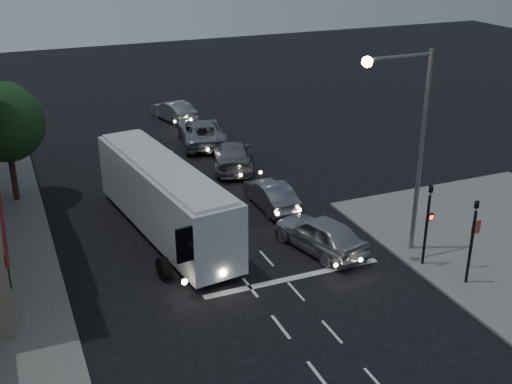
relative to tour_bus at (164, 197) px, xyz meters
name	(u,v)px	position (x,y,z in m)	size (l,w,h in m)	color
ground	(270,313)	(1.85, -8.11, -1.93)	(120.00, 120.00, 0.00)	black
road_markings	(266,267)	(3.14, -4.81, -1.92)	(8.00, 30.55, 0.01)	silver
tour_bus	(164,197)	(0.00, 0.00, 0.00)	(3.98, 11.88, 3.57)	silver
car_suv	(320,234)	(6.01, -4.31, -1.10)	(1.95, 4.85, 1.65)	#B5B5B9
car_sedan_a	(271,195)	(5.87, 0.89, -1.22)	(1.50, 4.31, 1.42)	slate
car_sedan_b	(232,155)	(6.09, 7.12, -1.13)	(2.24, 5.50, 1.60)	gray
car_sedan_c	(202,132)	(5.78, 12.14, -1.10)	(2.76, 6.00, 1.67)	gray
car_extra	(174,111)	(5.55, 18.20, -1.19)	(1.58, 4.52, 1.49)	#999999
traffic_signal_main	(428,215)	(9.45, -7.34, 0.49)	(0.25, 0.35, 4.10)	black
traffic_signal_side	(473,232)	(10.15, -9.31, 0.49)	(0.18, 0.15, 4.10)	black
regulatory_sign	(474,236)	(11.15, -8.35, -0.33)	(0.45, 0.12, 2.20)	slate
streetlight	(410,131)	(9.20, -5.91, 3.80)	(3.32, 0.44, 9.00)	slate
street_tree	(5,120)	(-6.36, 6.91, 2.57)	(4.00, 4.00, 6.20)	black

